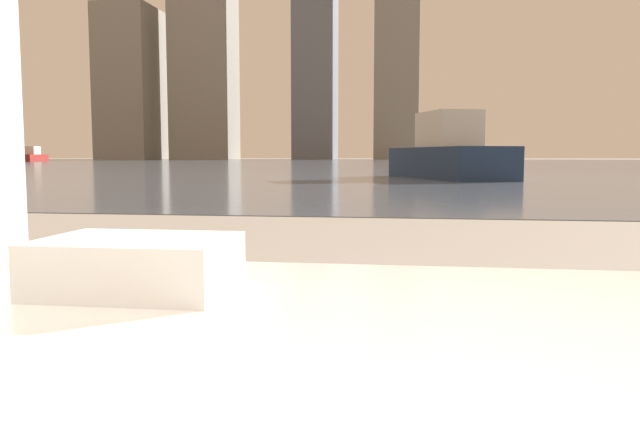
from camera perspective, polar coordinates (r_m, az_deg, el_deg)
towel_stack at (r=0.96m, az=-16.34°, el=-4.51°), size 0.27×0.20×0.08m
harbor_water at (r=62.03m, az=7.95°, el=4.62°), size 180.00×110.00×0.01m
harbor_boat_1 at (r=19.40m, az=11.63°, el=5.26°), size 3.73×5.69×2.02m
harbor_boat_2 at (r=81.94m, az=-24.79°, el=4.78°), size 2.22×4.94×1.79m
skyline_tower_0 at (r=130.71m, az=-16.78°, el=11.23°), size 10.28×13.77×29.36m
skyline_tower_1 at (r=125.98m, az=-10.56°, el=14.02°), size 11.46×9.35×39.91m
skyline_tower_2 at (r=122.42m, az=-0.39°, el=18.16°), size 7.06×13.02×55.83m
skyline_tower_3 at (r=121.40m, az=7.12°, el=18.76°), size 8.04×7.66×58.01m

